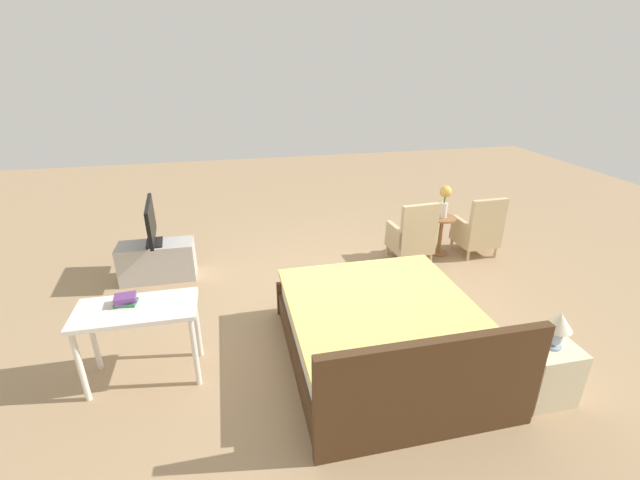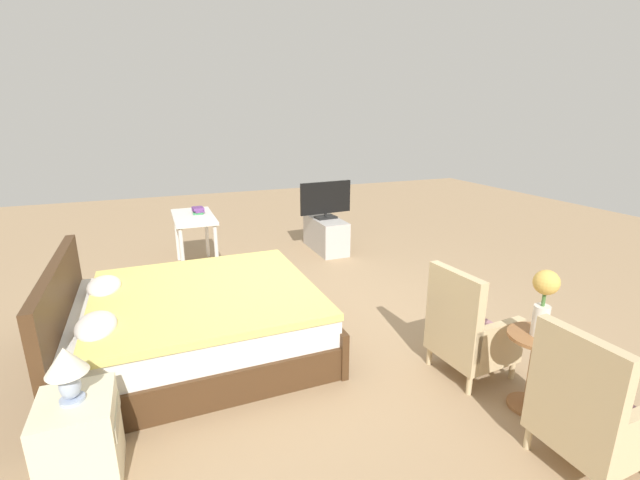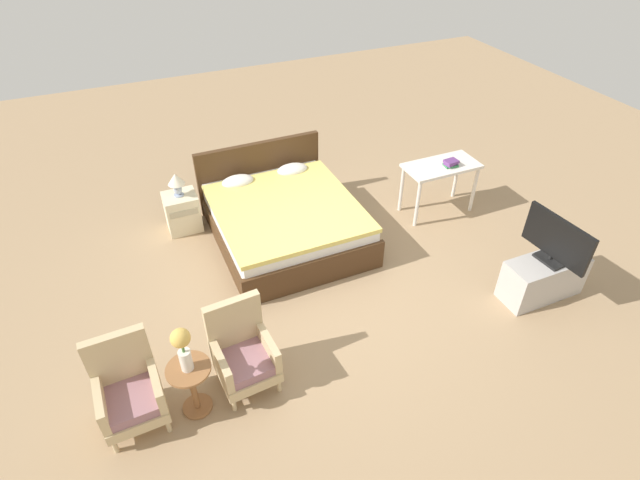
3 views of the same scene
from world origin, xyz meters
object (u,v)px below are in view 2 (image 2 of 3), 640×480
Objects in this scene: armchair_by_window_left at (589,413)px; armchair_by_window_right at (468,332)px; tv_stand at (326,234)px; bed at (192,322)px; nightstand at (81,440)px; table_lamp at (66,367)px; side_table at (534,362)px; book_stack at (198,210)px; flower_vase at (544,296)px; vanity_desk at (194,224)px; tv_flatscreen at (326,199)px.

armchair_by_window_left is 1.05m from armchair_by_window_right.
bed is at bearing 136.39° from tv_stand.
table_lamp reaches higher than nightstand.
side_table is (-1.68, -2.17, 0.07)m from bed.
side_table is 4.42m from book_stack.
armchair_by_window_left is 0.55m from side_table.
tv_stand is at bearing -39.98° from table_lamp.
vanity_desk is (3.91, 1.90, -0.24)m from flower_vase.
tv_stand is 2.02m from vanity_desk.
vanity_desk is 5.19× the size of book_stack.
flower_vase is at bearing 178.93° from tv_stand.
tv_flatscreen reaches higher than armchair_by_window_right.
armchair_by_window_left is at bearing 164.77° from side_table.
armchair_by_window_right is 0.88× the size of vanity_desk.
tv_flatscreen is at bearing -43.58° from bed.
armchair_by_window_right is (1.05, -0.00, 0.00)m from armchair_by_window_left.
armchair_by_window_right is 1.57× the size of side_table.
tv_flatscreen is at bearing -1.07° from side_table.
flower_vase is 3.02m from nightstand.
nightstand is 3.61m from vanity_desk.
vanity_desk is at bearing -16.43° from table_lamp.
tv_stand is at bearing -1.07° from flower_vase.
tv_stand is 4.79× the size of book_stack.
bed reaches higher than armchair_by_window_right.
bed is 1.41m from nightstand.
bed is at bearing -31.55° from nightstand.
table_lamp is 4.66m from tv_flatscreen.
flower_vase is at bearing -154.08° from vanity_desk.
nightstand is 4.69m from tv_flatscreen.
side_table is at bearing -99.18° from table_lamp.
vanity_desk is at bearing 139.17° from book_stack.
bed is 2.81m from flower_vase.
side_table is at bearing -154.08° from vanity_desk.
armchair_by_window_right is 0.74m from flower_vase.
book_stack is at bearing 91.17° from tv_stand.
armchair_by_window_left is at bearing -109.81° from nightstand.
flower_vase is at bearing -127.62° from bed.
book_stack reaches higher than side_table.
flower_vase is at bearing -99.18° from table_lamp.
tv_stand is 0.92× the size of vanity_desk.
tv_flatscreen reaches higher than side_table.
bed is at bearing 42.68° from armchair_by_window_left.
flower_vase is 4.36m from vanity_desk.
table_lamp is (0.00, 0.00, 0.48)m from nightstand.
armchair_by_window_left and armchair_by_window_right have the same top height.
tv_flatscreen is (2.36, -2.25, 0.51)m from bed.
bed is at bearing 52.38° from flower_vase.
table_lamp is 1.65× the size of book_stack.
vanity_desk reaches higher than tv_stand.
tv_flatscreen reaches higher than tv_stand.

